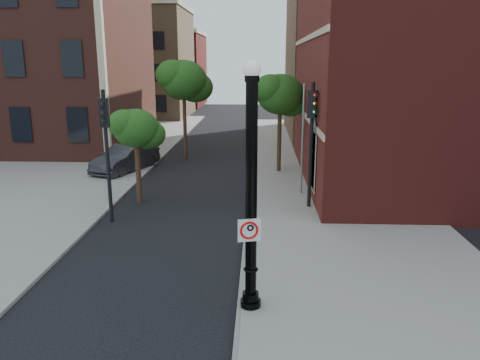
{
  "coord_description": "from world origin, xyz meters",
  "views": [
    {
      "loc": [
        2.56,
        -11.58,
        6.33
      ],
      "look_at": [
        1.96,
        2.0,
        2.88
      ],
      "focal_mm": 35.0,
      "sensor_mm": 36.0,
      "label": 1
    }
  ],
  "objects_px": {
    "lamppost": "(251,203)",
    "traffic_signal_left": "(106,135)",
    "traffic_signal_right": "(312,125)",
    "parked_car": "(126,158)",
    "no_parking_sign": "(249,230)"
  },
  "relations": [
    {
      "from": "traffic_signal_left",
      "to": "traffic_signal_right",
      "type": "height_order",
      "value": "traffic_signal_right"
    },
    {
      "from": "no_parking_sign",
      "to": "lamppost",
      "type": "bearing_deg",
      "value": 63.26
    },
    {
      "from": "lamppost",
      "to": "no_parking_sign",
      "type": "xyz_separation_m",
      "value": [
        -0.04,
        -0.16,
        -0.66
      ]
    },
    {
      "from": "traffic_signal_left",
      "to": "parked_car",
      "type": "bearing_deg",
      "value": 92.81
    },
    {
      "from": "no_parking_sign",
      "to": "parked_car",
      "type": "bearing_deg",
      "value": 102.32
    },
    {
      "from": "lamppost",
      "to": "traffic_signal_right",
      "type": "xyz_separation_m",
      "value": [
        2.39,
        8.78,
        0.77
      ]
    },
    {
      "from": "lamppost",
      "to": "traffic_signal_right",
      "type": "height_order",
      "value": "lamppost"
    },
    {
      "from": "lamppost",
      "to": "no_parking_sign",
      "type": "relative_size",
      "value": 10.81
    },
    {
      "from": "no_parking_sign",
      "to": "parked_car",
      "type": "distance_m",
      "value": 17.54
    },
    {
      "from": "parked_car",
      "to": "traffic_signal_right",
      "type": "distance_m",
      "value": 12.49
    },
    {
      "from": "parked_car",
      "to": "no_parking_sign",
      "type": "bearing_deg",
      "value": -44.26
    },
    {
      "from": "parked_car",
      "to": "lamppost",
      "type": "bearing_deg",
      "value": -43.92
    },
    {
      "from": "lamppost",
      "to": "no_parking_sign",
      "type": "height_order",
      "value": "lamppost"
    },
    {
      "from": "lamppost",
      "to": "traffic_signal_left",
      "type": "relative_size",
      "value": 1.2
    },
    {
      "from": "no_parking_sign",
      "to": "parked_car",
      "type": "relative_size",
      "value": 0.12
    }
  ]
}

